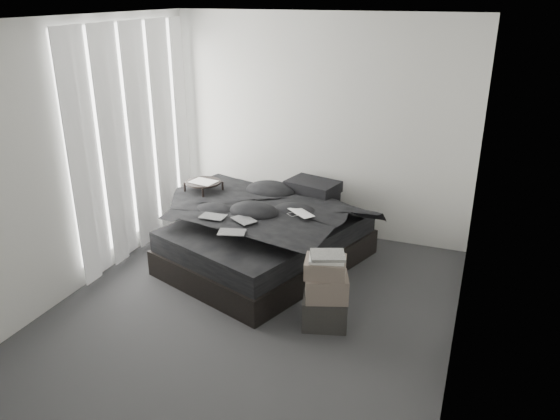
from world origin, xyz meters
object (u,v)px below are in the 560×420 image
(bed, at_px, (267,252))
(box_lower, at_px, (325,311))
(side_stand, at_px, (205,212))
(laptop, at_px, (297,208))

(bed, relative_size, box_lower, 5.21)
(bed, height_order, side_stand, side_stand)
(side_stand, xyz_separation_m, box_lower, (1.84, -1.20, -0.23))
(bed, relative_size, side_stand, 2.73)
(bed, distance_m, box_lower, 1.32)
(laptop, relative_size, side_stand, 0.44)
(bed, xyz_separation_m, laptop, (0.37, -0.08, 0.61))
(bed, bearing_deg, side_stand, -176.88)
(side_stand, height_order, box_lower, side_stand)
(laptop, height_order, box_lower, laptop)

